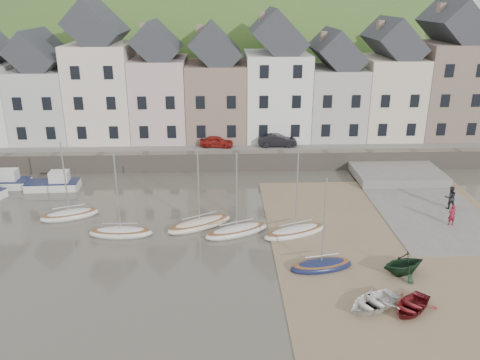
{
  "coord_description": "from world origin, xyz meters",
  "views": [
    {
      "loc": [
        -1.29,
        -29.24,
        16.17
      ],
      "look_at": [
        0.0,
        6.0,
        3.0
      ],
      "focal_mm": 37.17,
      "sensor_mm": 36.0,
      "label": 1
    }
  ],
  "objects_px": {
    "rowboat_green": "(404,263)",
    "car_left": "(217,142)",
    "sailboat_0": "(70,215)",
    "person_red": "(452,215)",
    "rowboat_white": "(373,302)",
    "person_dark": "(450,197)",
    "car_right": "(277,140)",
    "rowboat_red": "(411,306)"
  },
  "relations": [
    {
      "from": "rowboat_white",
      "to": "rowboat_green",
      "type": "bearing_deg",
      "value": 109.97
    },
    {
      "from": "rowboat_green",
      "to": "person_red",
      "type": "relative_size",
      "value": 1.76
    },
    {
      "from": "rowboat_green",
      "to": "rowboat_white",
      "type": "bearing_deg",
      "value": -57.39
    },
    {
      "from": "rowboat_red",
      "to": "sailboat_0",
      "type": "bearing_deg",
      "value": -165.28
    },
    {
      "from": "rowboat_white",
      "to": "person_red",
      "type": "height_order",
      "value": "person_red"
    },
    {
      "from": "car_right",
      "to": "car_left",
      "type": "bearing_deg",
      "value": 90.19
    },
    {
      "from": "rowboat_green",
      "to": "person_red",
      "type": "bearing_deg",
      "value": 120.67
    },
    {
      "from": "sailboat_0",
      "to": "person_dark",
      "type": "distance_m",
      "value": 29.96
    },
    {
      "from": "car_left",
      "to": "sailboat_0",
      "type": "bearing_deg",
      "value": 147.72
    },
    {
      "from": "rowboat_red",
      "to": "person_red",
      "type": "height_order",
      "value": "person_red"
    },
    {
      "from": "sailboat_0",
      "to": "rowboat_green",
      "type": "bearing_deg",
      "value": -21.88
    },
    {
      "from": "rowboat_green",
      "to": "car_right",
      "type": "bearing_deg",
      "value": 175.74
    },
    {
      "from": "sailboat_0",
      "to": "car_right",
      "type": "distance_m",
      "value": 22.09
    },
    {
      "from": "rowboat_green",
      "to": "car_left",
      "type": "bearing_deg",
      "value": -170.44
    },
    {
      "from": "person_red",
      "to": "car_right",
      "type": "distance_m",
      "value": 19.51
    },
    {
      "from": "rowboat_white",
      "to": "rowboat_green",
      "type": "relative_size",
      "value": 1.18
    },
    {
      "from": "car_left",
      "to": "person_red",
      "type": "bearing_deg",
      "value": -124.28
    },
    {
      "from": "car_left",
      "to": "rowboat_white",
      "type": "bearing_deg",
      "value": -153.49
    },
    {
      "from": "person_dark",
      "to": "car_right",
      "type": "height_order",
      "value": "car_right"
    },
    {
      "from": "person_dark",
      "to": "sailboat_0",
      "type": "bearing_deg",
      "value": 1.75
    },
    {
      "from": "person_dark",
      "to": "car_right",
      "type": "bearing_deg",
      "value": -45.09
    },
    {
      "from": "car_right",
      "to": "rowboat_red",
      "type": "bearing_deg",
      "value": -170.12
    },
    {
      "from": "person_red",
      "to": "sailboat_0",
      "type": "bearing_deg",
      "value": -11.82
    },
    {
      "from": "person_dark",
      "to": "person_red",
      "type": "bearing_deg",
      "value": 69.29
    },
    {
      "from": "person_red",
      "to": "person_dark",
      "type": "xyz_separation_m",
      "value": [
        1.18,
        2.98,
        0.13
      ]
    },
    {
      "from": "sailboat_0",
      "to": "person_dark",
      "type": "xyz_separation_m",
      "value": [
        29.95,
        0.45,
        0.8
      ]
    },
    {
      "from": "rowboat_red",
      "to": "car_left",
      "type": "relative_size",
      "value": 0.89
    },
    {
      "from": "person_dark",
      "to": "car_right",
      "type": "xyz_separation_m",
      "value": [
        -12.45,
        12.89,
        1.19
      ]
    },
    {
      "from": "person_dark",
      "to": "car_right",
      "type": "distance_m",
      "value": 17.96
    },
    {
      "from": "person_red",
      "to": "car_left",
      "type": "distance_m",
      "value": 23.65
    },
    {
      "from": "person_red",
      "to": "rowboat_white",
      "type": "bearing_deg",
      "value": 42.17
    },
    {
      "from": "rowboat_white",
      "to": "car_right",
      "type": "xyz_separation_m",
      "value": [
        -2.5,
        25.95,
        1.84
      ]
    },
    {
      "from": "sailboat_0",
      "to": "car_right",
      "type": "bearing_deg",
      "value": 37.32
    },
    {
      "from": "rowboat_red",
      "to": "car_left",
      "type": "height_order",
      "value": "car_left"
    },
    {
      "from": "sailboat_0",
      "to": "rowboat_green",
      "type": "distance_m",
      "value": 24.63
    },
    {
      "from": "sailboat_0",
      "to": "rowboat_green",
      "type": "xyz_separation_m",
      "value": [
        22.85,
        -9.18,
        0.54
      ]
    },
    {
      "from": "sailboat_0",
      "to": "rowboat_white",
      "type": "relative_size",
      "value": 1.89
    },
    {
      "from": "sailboat_0",
      "to": "rowboat_red",
      "type": "xyz_separation_m",
      "value": [
        21.98,
        -12.95,
        0.11
      ]
    },
    {
      "from": "rowboat_white",
      "to": "sailboat_0",
      "type": "bearing_deg",
      "value": -152.52
    },
    {
      "from": "rowboat_green",
      "to": "person_dark",
      "type": "relative_size",
      "value": 1.51
    },
    {
      "from": "person_red",
      "to": "car_left",
      "type": "xyz_separation_m",
      "value": [
        -17.49,
        15.87,
        1.25
      ]
    },
    {
      "from": "person_dark",
      "to": "car_left",
      "type": "bearing_deg",
      "value": -33.73
    }
  ]
}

